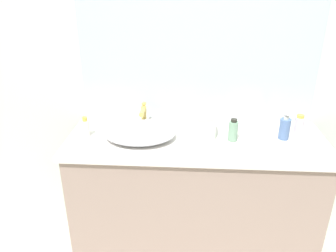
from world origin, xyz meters
The scene contains 10 objects.
bathroom_wall_rear centered at (0.00, 0.73, 1.30)m, with size 6.00×0.06×2.60m, color silver.
vanity_counter centered at (0.04, 0.41, 0.46)m, with size 1.51×0.57×0.91m.
wall_mirror_panel centered at (0.04, 0.69, 1.38)m, with size 1.46×0.01×0.94m, color #B2BCC6.
sink_basin centered at (-0.29, 0.38, 0.95)m, with size 0.42×0.33×0.08m, color silver.
faucet centered at (-0.29, 0.56, 0.99)m, with size 0.03×0.14×0.15m.
soap_dispenser centered at (0.55, 0.43, 0.98)m, with size 0.06×0.06×0.18m.
lotion_bottle centered at (0.25, 0.39, 0.97)m, with size 0.05×0.05×0.13m.
perfume_bottle centered at (-0.61, 0.39, 0.96)m, with size 0.05×0.05×0.12m.
spray_can centered at (0.65, 0.50, 0.97)m, with size 0.06×0.06×0.12m.
tissue_box centered at (0.10, 0.44, 0.98)m, with size 0.11×0.11×0.17m.
Camera 1 is at (-0.01, -1.37, 1.79)m, focal length 36.11 mm.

